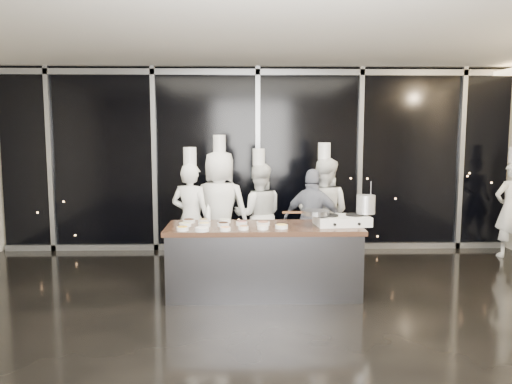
{
  "coord_description": "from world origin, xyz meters",
  "views": [
    {
      "loc": [
        -0.26,
        -5.33,
        2.08
      ],
      "look_at": [
        -0.09,
        1.2,
        1.29
      ],
      "focal_mm": 35.0,
      "sensor_mm": 36.0,
      "label": 1
    }
  ],
  "objects_px": {
    "stock_pot": "(366,204)",
    "chef_side": "(511,208)",
    "chef_far_left": "(191,217)",
    "chef_right": "(323,212)",
    "chef_left": "(220,209)",
    "guest": "(313,221)",
    "frying_pan": "(315,213)",
    "demo_counter": "(263,260)",
    "chef_center": "(259,214)",
    "stove": "(342,220)"
  },
  "relations": [
    {
      "from": "stock_pot",
      "to": "chef_side",
      "type": "xyz_separation_m",
      "value": [
        2.89,
        1.8,
        -0.33
      ]
    },
    {
      "from": "chef_far_left",
      "to": "chef_right",
      "type": "xyz_separation_m",
      "value": [
        1.99,
        0.29,
        0.02
      ]
    },
    {
      "from": "stock_pot",
      "to": "chef_left",
      "type": "height_order",
      "value": "chef_left"
    },
    {
      "from": "chef_far_left",
      "to": "stock_pot",
      "type": "bearing_deg",
      "value": 176.49
    },
    {
      "from": "chef_far_left",
      "to": "chef_side",
      "type": "relative_size",
      "value": 1.01
    },
    {
      "from": "chef_far_left",
      "to": "guest",
      "type": "relative_size",
      "value": 1.21
    },
    {
      "from": "frying_pan",
      "to": "chef_side",
      "type": "relative_size",
      "value": 0.33
    },
    {
      "from": "frying_pan",
      "to": "demo_counter",
      "type": "bearing_deg",
      "value": 171.58
    },
    {
      "from": "chef_far_left",
      "to": "chef_right",
      "type": "height_order",
      "value": "chef_right"
    },
    {
      "from": "chef_side",
      "to": "demo_counter",
      "type": "bearing_deg",
      "value": 16.71
    },
    {
      "from": "chef_center",
      "to": "chef_right",
      "type": "relative_size",
      "value": 0.95
    },
    {
      "from": "chef_left",
      "to": "chef_center",
      "type": "height_order",
      "value": "chef_left"
    },
    {
      "from": "demo_counter",
      "to": "chef_far_left",
      "type": "xyz_separation_m",
      "value": [
        -1.03,
        0.99,
        0.39
      ]
    },
    {
      "from": "stove",
      "to": "chef_center",
      "type": "distance_m",
      "value": 1.73
    },
    {
      "from": "chef_side",
      "to": "chef_far_left",
      "type": "bearing_deg",
      "value": 2.31
    },
    {
      "from": "stock_pot",
      "to": "chef_left",
      "type": "distance_m",
      "value": 2.29
    },
    {
      "from": "frying_pan",
      "to": "guest",
      "type": "bearing_deg",
      "value": 77.61
    },
    {
      "from": "frying_pan",
      "to": "chef_far_left",
      "type": "bearing_deg",
      "value": 143.06
    },
    {
      "from": "chef_right",
      "to": "stove",
      "type": "bearing_deg",
      "value": 113.45
    },
    {
      "from": "chef_center",
      "to": "guest",
      "type": "height_order",
      "value": "chef_center"
    },
    {
      "from": "stove",
      "to": "stock_pot",
      "type": "distance_m",
      "value": 0.37
    },
    {
      "from": "chef_right",
      "to": "chef_side",
      "type": "height_order",
      "value": "chef_right"
    },
    {
      "from": "chef_side",
      "to": "chef_center",
      "type": "bearing_deg",
      "value": -0.86
    },
    {
      "from": "stove",
      "to": "frying_pan",
      "type": "relative_size",
      "value": 1.16
    },
    {
      "from": "stove",
      "to": "guest",
      "type": "xyz_separation_m",
      "value": [
        -0.22,
        1.03,
        -0.19
      ]
    },
    {
      "from": "chef_far_left",
      "to": "chef_side",
      "type": "xyz_separation_m",
      "value": [
        5.23,
        0.86,
        -0.01
      ]
    },
    {
      "from": "chef_far_left",
      "to": "chef_right",
      "type": "relative_size",
      "value": 0.97
    },
    {
      "from": "chef_far_left",
      "to": "chef_side",
      "type": "height_order",
      "value": "chef_far_left"
    },
    {
      "from": "stove",
      "to": "chef_right",
      "type": "xyz_separation_m",
      "value": [
        -0.03,
        1.28,
        -0.11
      ]
    },
    {
      "from": "chef_far_left",
      "to": "chef_center",
      "type": "bearing_deg",
      "value": -139.81
    },
    {
      "from": "stock_pot",
      "to": "chef_center",
      "type": "distance_m",
      "value": 1.92
    },
    {
      "from": "frying_pan",
      "to": "stock_pot",
      "type": "relative_size",
      "value": 2.57
    },
    {
      "from": "stove",
      "to": "stock_pot",
      "type": "xyz_separation_m",
      "value": [
        0.31,
        0.05,
        0.19
      ]
    },
    {
      "from": "frying_pan",
      "to": "chef_far_left",
      "type": "height_order",
      "value": "chef_far_left"
    },
    {
      "from": "stove",
      "to": "demo_counter",
      "type": "bearing_deg",
      "value": 174.37
    },
    {
      "from": "chef_center",
      "to": "chef_right",
      "type": "distance_m",
      "value": 0.99
    },
    {
      "from": "stock_pot",
      "to": "guest",
      "type": "bearing_deg",
      "value": 118.72
    },
    {
      "from": "stove",
      "to": "stock_pot",
      "type": "height_order",
      "value": "stock_pot"
    },
    {
      "from": "chef_far_left",
      "to": "guest",
      "type": "distance_m",
      "value": 1.8
    },
    {
      "from": "demo_counter",
      "to": "chef_center",
      "type": "relative_size",
      "value": 1.35
    },
    {
      "from": "stove",
      "to": "chef_side",
      "type": "height_order",
      "value": "chef_side"
    },
    {
      "from": "chef_left",
      "to": "guest",
      "type": "distance_m",
      "value": 1.41
    },
    {
      "from": "chef_center",
      "to": "guest",
      "type": "relative_size",
      "value": 1.19
    },
    {
      "from": "frying_pan",
      "to": "chef_left",
      "type": "xyz_separation_m",
      "value": [
        -1.26,
        1.29,
        -0.15
      ]
    },
    {
      "from": "chef_center",
      "to": "guest",
      "type": "distance_m",
      "value": 0.87
    },
    {
      "from": "chef_side",
      "to": "guest",
      "type": "bearing_deg",
      "value": 6.4
    },
    {
      "from": "stove",
      "to": "chef_side",
      "type": "bearing_deg",
      "value": 24.34
    },
    {
      "from": "frying_pan",
      "to": "chef_center",
      "type": "xyz_separation_m",
      "value": [
        -0.67,
        1.42,
        -0.26
      ]
    },
    {
      "from": "frying_pan",
      "to": "guest",
      "type": "height_order",
      "value": "guest"
    },
    {
      "from": "chef_far_left",
      "to": "chef_side",
      "type": "bearing_deg",
      "value": -152.31
    }
  ]
}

